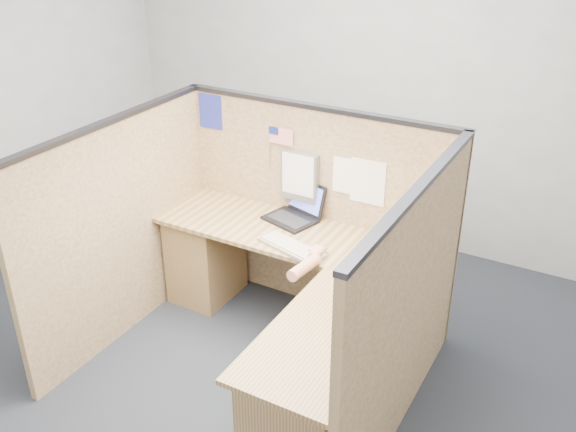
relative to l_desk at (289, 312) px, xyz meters
The scene contains 13 objects.
floor 0.52m from the l_desk, 122.80° to the right, with size 5.00×5.00×0.00m, color #20242D.
wall_back 2.22m from the l_desk, 95.35° to the left, with size 5.00×5.00×0.00m, color #9A9C9F.
cubicle_partitions 0.44m from the l_desk, 142.47° to the left, with size 2.06×1.83×1.53m.
l_desk is the anchor object (origin of this frame).
laptop 0.78m from the l_desk, 116.02° to the left, with size 0.40×0.41×0.25m.
keyboard 0.41m from the l_desk, 116.00° to the left, with size 0.50×0.28×0.03m.
mouse 0.42m from the l_desk, 63.53° to the left, with size 0.11×0.07×0.05m, color #B3B3B7.
hand_forearm 0.39m from the l_desk, 24.72° to the left, with size 0.11×0.40×0.08m.
blue_poster 1.57m from the l_desk, 146.54° to the left, with size 0.19×0.00×0.26m, color navy.
american_flag 1.20m from the l_desk, 124.56° to the left, with size 0.19×0.01×0.32m.
file_holder 0.95m from the l_desk, 113.62° to the left, with size 0.28×0.05×0.35m.
paper_left 0.97m from the l_desk, 85.31° to the left, with size 0.20×0.00×0.25m, color white.
paper_right 0.99m from the l_desk, 73.10° to the left, with size 0.24×0.00×0.31m, color white.
Camera 1 is at (1.81, -2.65, 2.79)m, focal length 40.00 mm.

